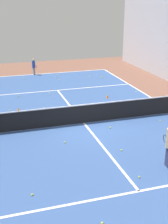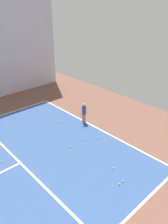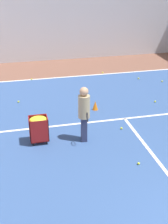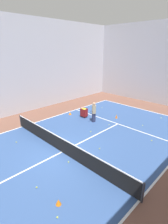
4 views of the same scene
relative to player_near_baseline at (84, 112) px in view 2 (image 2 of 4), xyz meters
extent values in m
cube|color=white|center=(-0.81, -0.09, -0.72)|extent=(10.23, 0.10, 0.00)
cube|color=white|center=(-0.81, 4.75, -0.72)|extent=(10.23, 0.10, 0.00)
cube|color=gray|center=(0.00, -0.01, -0.44)|extent=(0.17, 0.23, 0.57)
cylinder|color=#234799|center=(0.00, -0.01, 0.10)|extent=(0.31, 0.31, 0.51)
sphere|color=tan|center=(0.00, -0.01, 0.45)|extent=(0.19, 0.19, 0.19)
torus|color=#B22D2D|center=(-0.12, 0.27, -0.03)|extent=(0.09, 0.28, 0.28)
sphere|color=yellow|center=(-4.75, 2.25, -0.69)|extent=(0.07, 0.07, 0.07)
sphere|color=yellow|center=(-1.42, 1.33, -0.69)|extent=(0.07, 0.07, 0.07)
sphere|color=yellow|center=(-1.48, 2.25, -0.69)|extent=(0.07, 0.07, 0.07)
sphere|color=yellow|center=(-3.97, 1.90, -0.69)|extent=(0.07, 0.07, 0.07)
sphere|color=yellow|center=(0.95, 1.04, -0.69)|extent=(0.07, 0.07, 0.07)
sphere|color=yellow|center=(-0.17, 5.34, -0.69)|extent=(0.07, 0.07, 0.07)
sphere|color=yellow|center=(-1.80, 0.69, -0.69)|extent=(0.07, 0.07, 0.07)
sphere|color=yellow|center=(-4.77, 2.46, -0.69)|extent=(0.07, 0.07, 0.07)
sphere|color=yellow|center=(3.82, 0.43, -0.69)|extent=(0.07, 0.07, 0.07)
camera|label=1|loc=(3.34, 24.07, 5.11)|focal=50.00mm
camera|label=2|loc=(-8.59, 7.97, 5.89)|focal=35.00mm
camera|label=3|loc=(-4.41, 7.38, 4.20)|focal=50.00mm
camera|label=4|loc=(6.57, 5.14, 5.21)|focal=28.00mm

